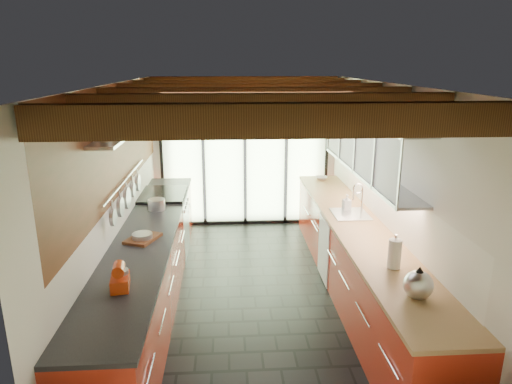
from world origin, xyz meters
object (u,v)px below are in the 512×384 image
Objects in this scene: soap_bottle at (347,202)px; stand_mixer at (120,278)px; kettle at (418,283)px; bowl at (321,178)px; paper_towel at (395,254)px.

stand_mixer is at bearing -141.61° from soap_bottle.
kettle is 4.01m from bowl.
soap_bottle is 1.08× the size of bowl.
soap_bottle is at bearing 90.00° from kettle.
kettle reaches higher than stand_mixer.
bowl is (0.00, 3.45, -0.12)m from paper_towel.
stand_mixer reaches higher than bowl.
stand_mixer is 0.87× the size of kettle.
kettle is 2.35m from soap_bottle.
soap_bottle is (2.54, 2.01, 0.01)m from stand_mixer.
stand_mixer is 4.47m from bowl.
paper_towel reaches higher than kettle.
paper_towel is at bearing -90.00° from soap_bottle.
soap_bottle is at bearing 90.00° from paper_towel.
paper_towel is at bearing -90.00° from bowl.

